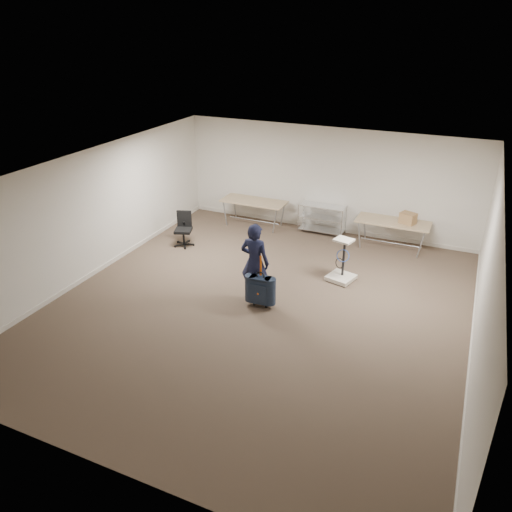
% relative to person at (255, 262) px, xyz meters
% --- Properties ---
extents(ground, '(9.00, 9.00, 0.00)m').
position_rel_person_xyz_m(ground, '(0.21, -0.24, -0.84)').
color(ground, '#46372A').
rests_on(ground, ground).
extents(room_shell, '(8.00, 9.00, 9.00)m').
position_rel_person_xyz_m(room_shell, '(0.21, 1.14, -0.79)').
color(room_shell, beige).
rests_on(room_shell, ground).
extents(folding_table_left, '(1.80, 0.75, 0.73)m').
position_rel_person_xyz_m(folding_table_left, '(-1.69, 3.71, -0.16)').
color(folding_table_left, tan).
rests_on(folding_table_left, ground).
extents(folding_table_right, '(1.80, 0.75, 0.73)m').
position_rel_person_xyz_m(folding_table_right, '(2.11, 3.71, -0.16)').
color(folding_table_right, tan).
rests_on(folding_table_right, ground).
extents(wire_shelf, '(1.22, 0.47, 0.80)m').
position_rel_person_xyz_m(wire_shelf, '(0.21, 3.96, -0.40)').
color(wire_shelf, silver).
rests_on(wire_shelf, ground).
extents(person, '(0.61, 0.40, 1.68)m').
position_rel_person_xyz_m(person, '(0.00, 0.00, 0.00)').
color(person, black).
rests_on(person, ground).
extents(suitcase, '(0.42, 0.26, 1.13)m').
position_rel_person_xyz_m(suitcase, '(0.23, -0.24, -0.46)').
color(suitcase, black).
rests_on(suitcase, ground).
extents(office_chair, '(0.53, 0.54, 0.88)m').
position_rel_person_xyz_m(office_chair, '(-2.78, 1.75, -0.57)').
color(office_chair, black).
rests_on(office_chair, ground).
extents(equipment_cart, '(0.66, 0.66, 0.99)m').
position_rel_person_xyz_m(equipment_cart, '(1.42, 1.52, -0.58)').
color(equipment_cart, beige).
rests_on(equipment_cart, ground).
extents(cardboard_box, '(0.43, 0.38, 0.27)m').
position_rel_person_xyz_m(cardboard_box, '(2.44, 3.71, 0.03)').
color(cardboard_box, olive).
rests_on(cardboard_box, folding_table_right).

